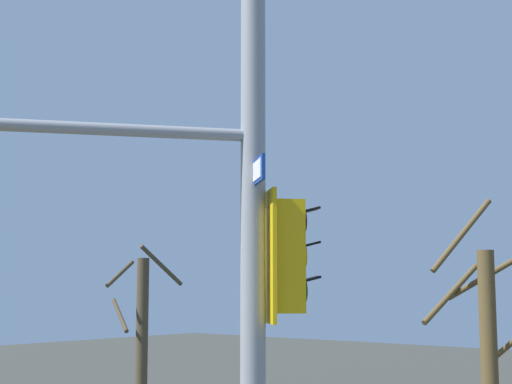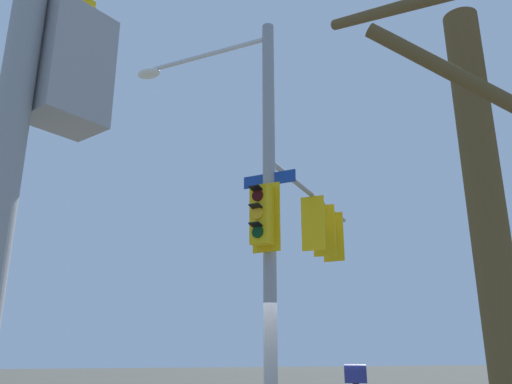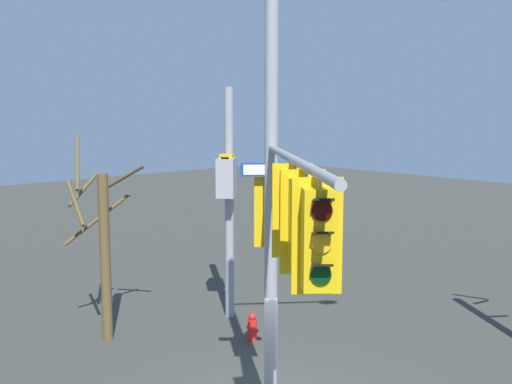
# 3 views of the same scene
# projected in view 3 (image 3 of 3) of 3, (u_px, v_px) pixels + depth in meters

# --- Properties ---
(main_signal_pole_assembly) EXTENTS (4.86, 6.09, 8.29)m
(main_signal_pole_assembly) POSITION_uv_depth(u_px,v_px,m) (291.00, 196.00, 9.36)
(main_signal_pole_assembly) COLOR gray
(main_signal_pole_assembly) RESTS_ON ground
(secondary_pole_assembly) EXTENTS (0.78, 0.84, 6.52)m
(secondary_pole_assembly) POSITION_uv_depth(u_px,v_px,m) (228.00, 191.00, 16.60)
(secondary_pole_assembly) COLOR gray
(secondary_pole_assembly) RESTS_ON ground
(fire_hydrant) EXTENTS (0.38, 0.24, 0.73)m
(fire_hydrant) POSITION_uv_depth(u_px,v_px,m) (252.00, 327.00, 15.44)
(fire_hydrant) COLOR red
(fire_hydrant) RESTS_ON ground
(bare_tree_across_street) EXTENTS (1.74, 2.02, 5.23)m
(bare_tree_across_street) POSITION_uv_depth(u_px,v_px,m) (103.00, 245.00, 15.26)
(bare_tree_across_street) COLOR brown
(bare_tree_across_street) RESTS_ON ground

